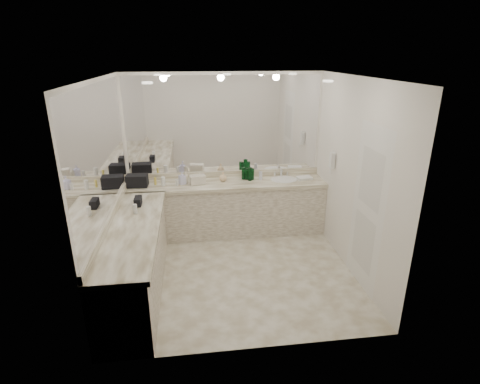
{
  "coord_description": "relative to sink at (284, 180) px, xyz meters",
  "views": [
    {
      "loc": [
        -0.53,
        -4.52,
        2.87
      ],
      "look_at": [
        0.11,
        0.4,
        1.02
      ],
      "focal_mm": 28.0,
      "sensor_mm": 36.0,
      "label": 1
    }
  ],
  "objects": [
    {
      "name": "green_bottle_1",
      "position": [
        -0.56,
        0.04,
        0.11
      ],
      "size": [
        0.07,
        0.07,
        0.22
      ],
      "primitive_type": "cylinder",
      "color": "#09451A",
      "rests_on": "vanity_back_top"
    },
    {
      "name": "ceiling",
      "position": [
        -0.95,
        -1.2,
        1.71
      ],
      "size": [
        3.2,
        3.2,
        0.0
      ],
      "primitive_type": "plane",
      "color": "white",
      "rests_on": "floor"
    },
    {
      "name": "vanity_back_top",
      "position": [
        -0.95,
        -0.01,
        -0.03
      ],
      "size": [
        3.2,
        0.64,
        0.06
      ],
      "primitive_type": "cube",
      "color": "silver",
      "rests_on": "vanity_back_base"
    },
    {
      "name": "vanity_left_base",
      "position": [
        -2.25,
        -1.5,
        -0.48
      ],
      "size": [
        0.6,
        2.4,
        0.84
      ],
      "primitive_type": "cube",
      "color": "silver",
      "rests_on": "floor"
    },
    {
      "name": "wall_phone",
      "position": [
        0.61,
        -0.5,
        0.46
      ],
      "size": [
        0.06,
        0.1,
        0.24
      ],
      "primitive_type": "cube",
      "color": "white",
      "rests_on": "wall_right"
    },
    {
      "name": "soap_bottle_b",
      "position": [
        -1.66,
        -0.0,
        0.11
      ],
      "size": [
        0.13,
        0.13,
        0.21
      ],
      "primitive_type": "imported",
      "rotation": [
        0.0,
        0.0,
        0.41
      ],
      "color": "silver",
      "rests_on": "vanity_back_top"
    },
    {
      "name": "sink",
      "position": [
        0.0,
        0.0,
        0.0
      ],
      "size": [
        0.44,
        0.44,
        0.03
      ],
      "primitive_type": "cylinder",
      "color": "white",
      "rests_on": "vanity_back_top"
    },
    {
      "name": "wall_left",
      "position": [
        -2.55,
        -1.2,
        0.41
      ],
      "size": [
        0.02,
        3.0,
        2.6
      ],
      "primitive_type": "cube",
      "color": "silver",
      "rests_on": "floor"
    },
    {
      "name": "amenity_bottle_0",
      "position": [
        -1.38,
        -0.05,
        0.06
      ],
      "size": [
        0.04,
        0.04,
        0.12
      ],
      "primitive_type": "cylinder",
      "color": "#E57F66",
      "rests_on": "vanity_back_top"
    },
    {
      "name": "green_bottle_3",
      "position": [
        -0.66,
        0.13,
        0.11
      ],
      "size": [
        0.07,
        0.07,
        0.2
      ],
      "primitive_type": "cylinder",
      "color": "#09451A",
      "rests_on": "vanity_back_top"
    },
    {
      "name": "green_bottle_0",
      "position": [
        -0.52,
        0.08,
        0.1
      ],
      "size": [
        0.07,
        0.07,
        0.19
      ],
      "primitive_type": "cylinder",
      "color": "#09451A",
      "rests_on": "vanity_back_top"
    },
    {
      "name": "soap_bottle_a",
      "position": [
        -1.6,
        0.06,
        0.1
      ],
      "size": [
        0.08,
        0.08,
        0.19
      ],
      "primitive_type": "imported",
      "rotation": [
        0.0,
        0.0,
        0.19
      ],
      "color": "silver",
      "rests_on": "vanity_back_top"
    },
    {
      "name": "cream_cosmetic_case",
      "position": [
        -1.42,
        -0.03,
        0.07
      ],
      "size": [
        0.26,
        0.19,
        0.14
      ],
      "primitive_type": "cube",
      "rotation": [
        0.0,
        0.0,
        0.17
      ],
      "color": "beige",
      "rests_on": "vanity_back_top"
    },
    {
      "name": "floor",
      "position": [
        -0.95,
        -1.2,
        -0.9
      ],
      "size": [
        3.2,
        3.2,
        0.0
      ],
      "primitive_type": "plane",
      "color": "beige",
      "rests_on": "ground"
    },
    {
      "name": "wall_back",
      "position": [
        -0.95,
        0.3,
        0.41
      ],
      "size": [
        3.2,
        0.02,
        2.6
      ],
      "primitive_type": "cube",
      "color": "silver",
      "rests_on": "floor"
    },
    {
      "name": "hand_towel",
      "position": [
        0.35,
        -0.02,
        0.03
      ],
      "size": [
        0.26,
        0.2,
        0.04
      ],
      "primitive_type": "cube",
      "rotation": [
        0.0,
        0.0,
        0.17
      ],
      "color": "white",
      "rests_on": "vanity_back_top"
    },
    {
      "name": "faucet",
      "position": [
        0.0,
        0.21,
        0.07
      ],
      "size": [
        0.24,
        0.16,
        0.14
      ],
      "primitive_type": "cube",
      "color": "silver",
      "rests_on": "vanity_back_top"
    },
    {
      "name": "soap_bottle_c",
      "position": [
        -1.0,
        0.06,
        0.09
      ],
      "size": [
        0.16,
        0.16,
        0.16
      ],
      "primitive_type": "imported",
      "rotation": [
        0.0,
        0.0,
        0.34
      ],
      "color": "beige",
      "rests_on": "vanity_back_top"
    },
    {
      "name": "amenity_bottle_1",
      "position": [
        -0.38,
        0.05,
        0.07
      ],
      "size": [
        0.05,
        0.05,
        0.14
      ],
      "primitive_type": "cylinder",
      "color": "silver",
      "rests_on": "vanity_back_top"
    },
    {
      "name": "wall_right",
      "position": [
        0.65,
        -1.2,
        0.41
      ],
      "size": [
        0.02,
        3.0,
        2.6
      ],
      "primitive_type": "cube",
      "color": "silver",
      "rests_on": "floor"
    },
    {
      "name": "backsplash_left",
      "position": [
        -2.53,
        -1.2,
        0.05
      ],
      "size": [
        0.04,
        3.0,
        0.1
      ],
      "primitive_type": "cube",
      "color": "silver",
      "rests_on": "vanity_left_top"
    },
    {
      "name": "mirror_back",
      "position": [
        -0.95,
        0.29,
        0.88
      ],
      "size": [
        3.12,
        0.01,
        1.55
      ],
      "primitive_type": "cube",
      "color": "white",
      "rests_on": "wall_back"
    },
    {
      "name": "amenity_bottle_2",
      "position": [
        -1.74,
        -0.06,
        0.05
      ],
      "size": [
        0.05,
        0.05,
        0.1
      ],
      "primitive_type": "cylinder",
      "color": "white",
      "rests_on": "vanity_back_top"
    },
    {
      "name": "door",
      "position": [
        0.64,
        -1.7,
        0.16
      ],
      "size": [
        0.02,
        0.82,
        2.1
      ],
      "primitive_type": "cube",
      "color": "white",
      "rests_on": "wall_right"
    },
    {
      "name": "black_bag_spill",
      "position": [
        -2.25,
        -0.82,
        0.06
      ],
      "size": [
        0.09,
        0.2,
        0.11
      ],
      "primitive_type": "cube",
      "rotation": [
        0.0,
        0.0,
        0.01
      ],
      "color": "black",
      "rests_on": "vanity_left_top"
    },
    {
      "name": "green_bottle_2",
      "position": [
        -0.61,
        0.11,
        0.1
      ],
      "size": [
        0.07,
        0.07,
        0.18
      ],
      "primitive_type": "cylinder",
      "color": "#09451A",
      "rests_on": "vanity_back_top"
    },
    {
      "name": "amenity_bottle_4",
      "position": [
        -1.96,
        -0.04,
        0.08
      ],
      "size": [
        0.07,
        0.07,
        0.14
      ],
      "primitive_type": "cylinder",
      "color": "white",
      "rests_on": "vanity_back_top"
    },
    {
      "name": "lotion_left",
      "position": [
        -2.25,
        -1.11,
        0.07
      ],
      "size": [
        0.05,
        0.05,
        0.12
      ],
      "primitive_type": "cylinder",
      "color": "white",
      "rests_on": "vanity_left_top"
    },
    {
      "name": "vanity_back_base",
      "position": [
        -0.95,
        0.0,
        -0.48
      ],
      "size": [
        3.2,
        0.6,
        0.84
      ],
      "primitive_type": "cube",
      "color": "silver",
      "rests_on": "floor"
    },
    {
      "name": "black_toiletry_bag",
      "position": [
        -2.35,
        -0.04,
        0.1
      ],
      "size": [
        0.33,
        0.22,
        0.19
      ],
      "primitive_type": "cube",
      "rotation": [
        0.0,
        0.0,
        -0.05
      ],
      "color": "black",
      "rests_on": "vanity_back_top"
    },
    {
      "name": "backsplash_back",
      "position": [
        -0.95,
        0.28,
        0.05
      ],
      "size": [
        3.2,
        0.04,
        0.1
      ],
      "primitive_type": "cube",
      "color": "silver",
      "rests_on": "vanity_back_top"
    },
    {
      "name": "vanity_left_top",
      "position": [
        -2.24,
        -1.5,
        -0.03
      ],
      "size": [
        0.64,
        2.42,
        0.06
      ],
      "primitive_type": "cube",
      "color": "silver",
      "rests_on": "vanity_left_base"
    },
    {
      "name": "mirror_left",
      "position": [
        -2.54,
        -1.2,
        0.88
      ],
      "size": [
        0.01,
        2.92,
        1.55
      ],
      "primitive_type": "cube",
      "color": "white",
      "rests_on": "wall_left"
    },
    {
      "name": "amenity_bottle_3",
      "position": [
        -2.09,
        0.02,
        0.06
      ],
      "size": [
        0.04,
        0.04,
        0.12
      ],
      "primitive_type": "cylinder",
      "color": "#F2D84C",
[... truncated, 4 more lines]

